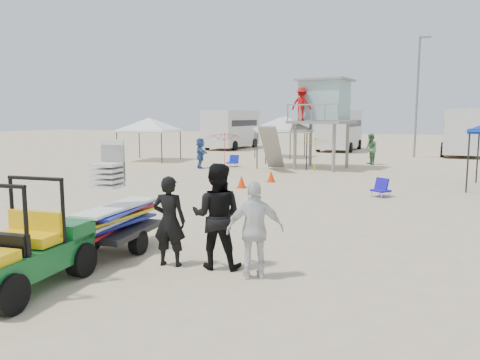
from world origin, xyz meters
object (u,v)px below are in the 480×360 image
at_px(lifeguard_tower, 321,104).
at_px(utility_cart, 18,241).
at_px(man_left, 169,221).
at_px(surf_trailer, 113,213).

bearing_deg(lifeguard_tower, utility_cart, -90.40).
bearing_deg(man_left, surf_trailer, -22.98).
relative_size(utility_cart, lifeguard_tower, 0.53).
bearing_deg(lifeguard_tower, surf_trailer, -90.45).
distance_m(surf_trailer, man_left, 1.55).
distance_m(utility_cart, man_left, 2.54).
xyz_separation_m(surf_trailer, man_left, (1.52, -0.30, 0.02)).
bearing_deg(utility_cart, lifeguard_tower, 89.60).
bearing_deg(man_left, lifeguard_tower, -97.18).
xyz_separation_m(man_left, lifeguard_tower, (-1.38, 17.14, 2.57)).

